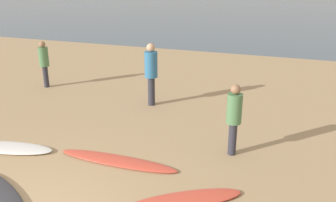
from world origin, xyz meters
The scene contains 8 objects.
ground_plane centered at (0.00, 10.00, -0.10)m, with size 120.00×120.00×0.20m, color tan.
surfboard_0 centered at (-1.80, 2.27, 0.05)m, with size 1.98×0.58×0.10m, color white.
surfboard_1 centered at (-0.67, 0.76, 0.05)m, with size 2.05×0.51×0.10m, color #333338.
surfboard_2 centered at (0.69, 2.55, 0.04)m, with size 2.62×0.45×0.07m, color #D84C38.
surfboard_3 centered at (2.40, 1.70, 0.04)m, with size 2.04×0.50×0.08m, color #D84C38.
person_0 centered at (0.10, 5.93, 1.06)m, with size 0.36×0.36×1.80m.
person_1 centered at (2.84, 3.69, 0.92)m, with size 0.32×0.32×1.56m.
person_3 centered at (-3.84, 6.37, 0.91)m, with size 0.31×0.31×1.54m.
Camera 1 is at (3.91, -3.51, 3.80)m, focal length 39.88 mm.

